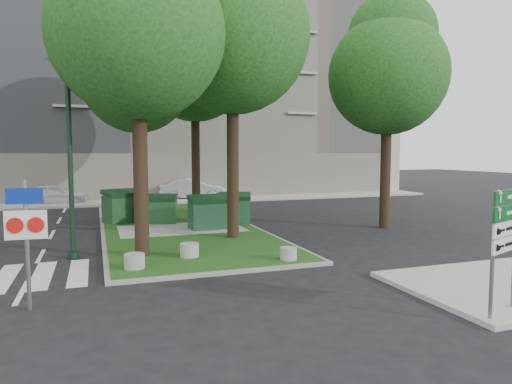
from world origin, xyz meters
name	(u,v)px	position (x,y,z in m)	size (l,w,h in m)	color
ground	(209,275)	(0.00, 0.00, 0.00)	(120.00, 120.00, 0.00)	black
median_island	(177,226)	(0.50, 8.00, 0.06)	(6.00, 16.00, 0.12)	#174714
median_kerb	(177,227)	(0.50, 8.00, 0.05)	(6.30, 16.30, 0.10)	gray
sidewalk_corner	(506,286)	(6.50, -3.50, 0.06)	(5.00, 4.00, 0.12)	#999993
building_sidewalk	(142,202)	(0.00, 18.50, 0.06)	(42.00, 3.00, 0.12)	#999993
zebra_crossing	(61,273)	(-3.75, 1.50, 0.01)	(5.00, 3.00, 0.01)	silver
apartment_building	(130,92)	(0.00, 26.00, 8.00)	(41.00, 12.00, 16.00)	tan
tree_median_near_left	(140,15)	(-1.41, 2.56, 7.32)	(5.20, 5.20, 10.53)	black
tree_median_near_right	(234,21)	(2.09, 4.56, 7.99)	(5.60, 5.60, 11.46)	black
tree_median_mid	(138,67)	(-0.91, 9.06, 6.98)	(4.80, 4.80, 9.99)	black
tree_median_far	(196,54)	(2.29, 12.06, 8.32)	(5.80, 5.80, 11.93)	black
tree_street_right	(389,64)	(9.09, 5.06, 6.98)	(5.00, 5.00, 10.06)	black
dumpster_a	(123,206)	(-1.67, 9.74, 0.83)	(1.91, 1.67, 1.48)	#0E3611
dumpster_b	(161,209)	(-0.07, 8.81, 0.74)	(1.60, 1.33, 1.29)	#124019
dumpster_c	(208,213)	(1.53, 6.59, 0.79)	(1.56, 1.13, 1.40)	#0F331C
dumpster_d	(234,208)	(3.00, 7.69, 0.78)	(1.72, 1.44, 1.37)	#154725
bollard_left	(134,261)	(-1.85, 0.97, 0.32)	(0.56, 0.56, 0.40)	gray
bollard_right	(288,254)	(2.51, 0.50, 0.30)	(0.50, 0.50, 0.36)	#999995
bollard_mid	(189,250)	(-0.17, 1.85, 0.32)	(0.57, 0.57, 0.40)	#9E9E99
litter_bin	(208,204)	(2.89, 12.25, 0.48)	(0.41, 0.41, 0.72)	gold
street_lamp	(69,136)	(-3.50, 3.25, 3.76)	(0.48, 0.48, 5.98)	black
traffic_sign_pole	(26,227)	(-4.16, -1.33, 1.74)	(0.81, 0.12, 2.71)	slate
directional_sign	(505,231)	(4.70, -5.00, 1.74)	(1.16, 0.46, 2.44)	slate
car_white	(56,194)	(-5.17, 19.50, 0.65)	(1.53, 3.81, 1.30)	white
car_silver	(192,189)	(3.50, 19.50, 0.74)	(1.56, 4.47, 1.47)	#A4A5AC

